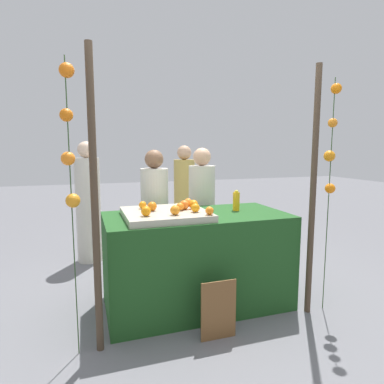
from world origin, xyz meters
The scene contains 23 objects.
ground_plane centered at (0.00, 0.00, 0.00)m, with size 24.00×24.00×0.00m, color slate.
stall_counter centered at (0.00, 0.00, 0.46)m, with size 1.77×0.88×0.92m, color #1E4C1E.
orange_tray centered at (-0.32, -0.04, 0.95)m, with size 0.76×0.73×0.06m, color #B2AD99.
orange_0 centered at (-0.54, -0.22, 1.03)m, with size 0.09×0.09×0.09m, color orange.
orange_1 centered at (-0.08, -0.19, 1.02)m, with size 0.08×0.08×0.08m, color orange.
orange_2 centered at (-0.04, 0.15, 1.02)m, with size 0.08×0.08×0.08m, color orange.
orange_3 centered at (-0.44, 0.00, 1.03)m, with size 0.09×0.09×0.09m, color orange.
orange_4 centered at (-0.29, -0.25, 1.03)m, with size 0.09×0.09×0.09m, color orange.
orange_5 centered at (0.00, -0.34, 1.02)m, with size 0.07×0.07×0.07m, color orange.
orange_6 centered at (-0.19, -0.07, 1.02)m, with size 0.07×0.07×0.07m, color orange.
orange_7 centered at (-0.51, 0.13, 1.02)m, with size 0.07×0.07×0.07m, color orange.
orange_8 centered at (-0.05, -0.03, 1.03)m, with size 0.09×0.09×0.09m, color orange.
orange_9 centered at (-0.13, -0.02, 1.03)m, with size 0.09×0.09×0.09m, color orange.
juice_bottle centered at (0.45, 0.05, 1.02)m, with size 0.07×0.07×0.21m.
chalkboard_sign centered at (-0.03, -0.63, 0.24)m, with size 0.31×0.03×0.51m.
vendor_left centered at (-0.28, 0.64, 0.72)m, with size 0.31×0.31×1.55m.
vendor_right centered at (0.30, 0.69, 0.73)m, with size 0.31×0.31×1.57m.
crowd_person_0 centered at (-0.99, 1.69, 0.77)m, with size 0.33×0.33×1.65m.
crowd_person_1 centered at (0.43, 1.83, 0.75)m, with size 0.32×0.32×1.60m.
canopy_post_left centered at (-0.96, -0.48, 1.15)m, with size 0.06×0.06×2.30m, color #473828.
canopy_post_right centered at (0.96, -0.48, 1.15)m, with size 0.06×0.06×2.30m, color #473828.
garland_strand_left centered at (-1.12, -0.48, 1.62)m, with size 0.12×0.11×2.19m.
garland_strand_right centered at (1.15, -0.47, 1.60)m, with size 0.12×0.12×2.19m.
Camera 1 is at (-1.03, -2.97, 1.57)m, focal length 30.81 mm.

